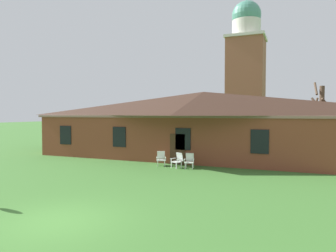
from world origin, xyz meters
The scene contains 7 objects.
ground_plane centered at (0.00, 0.00, 0.00)m, with size 200.00×200.00×0.00m, color #3D702D.
brick_building centered at (0.00, 17.03, 2.70)m, with size 26.22×10.40×5.30m.
dome_tower centered at (0.75, 35.29, 8.99)m, with size 5.18×5.18×19.63m.
lawn_chair_by_porch centered at (-1.24, 11.10, 0.50)m, with size 0.80×0.84×0.96m.
lawn_chair_near_door centered at (0.08, 10.78, 0.50)m, with size 0.80×0.84×0.96m.
lawn_chair_left_end centered at (0.84, 10.89, 0.50)m, with size 0.72×0.76×0.96m.
bare_tree_beside_building centered at (8.89, 18.42, 3.11)m, with size 1.77×1.71×5.93m.
Camera 1 is at (7.04, -7.61, 3.49)m, focal length 32.75 mm.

